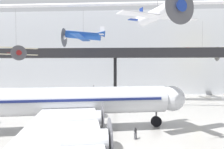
% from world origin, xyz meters
% --- Properties ---
extents(ground_plane, '(260.00, 260.00, 0.00)m').
position_xyz_m(ground_plane, '(0.00, 0.00, 0.00)').
color(ground_plane, '#9E9B96').
extents(hangar_back_wall, '(140.00, 3.00, 22.40)m').
position_xyz_m(hangar_back_wall, '(0.00, 37.58, 11.20)').
color(hangar_back_wall, silver).
rests_on(hangar_back_wall, ground).
extents(mezzanine_walkway, '(110.00, 3.20, 11.34)m').
position_xyz_m(mezzanine_walkway, '(0.00, 26.04, 9.62)').
color(mezzanine_walkway, black).
rests_on(mezzanine_walkway, ground).
extents(ceiling_truss_beam, '(120.00, 0.60, 0.60)m').
position_xyz_m(ceiling_truss_beam, '(0.00, 17.14, 18.14)').
color(ceiling_truss_beam, silver).
extents(airliner_silver_main, '(29.97, 34.46, 9.44)m').
position_xyz_m(airliner_silver_main, '(-5.19, 4.72, 3.37)').
color(airliner_silver_main, silver).
rests_on(airliner_silver_main, ground).
extents(suspended_plane_yellow_lowwing, '(7.39, 9.08, 9.08)m').
position_xyz_m(suspended_plane_yellow_lowwing, '(19.92, 29.54, 10.31)').
color(suspended_plane_yellow_lowwing, yellow).
extents(suspended_plane_white_twin, '(8.91, 7.85, 6.63)m').
position_xyz_m(suspended_plane_white_twin, '(5.46, 4.01, 12.96)').
color(suspended_plane_white_twin, silver).
extents(suspended_plane_blue_trainer, '(7.94, 9.71, 6.83)m').
position_xyz_m(suspended_plane_blue_trainer, '(-5.48, 18.74, 13.05)').
color(suspended_plane_blue_trainer, '#1E4CAD').
extents(suspended_plane_cream_biplane, '(6.48, 6.04, 9.29)m').
position_xyz_m(suspended_plane_cream_biplane, '(-17.59, 17.65, 10.02)').
color(suspended_plane_cream_biplane, beige).
extents(info_sign_pedestal, '(0.34, 0.73, 1.24)m').
position_xyz_m(info_sign_pedestal, '(3.13, 2.58, 0.46)').
color(info_sign_pedestal, '#4C4C51').
rests_on(info_sign_pedestal, ground).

